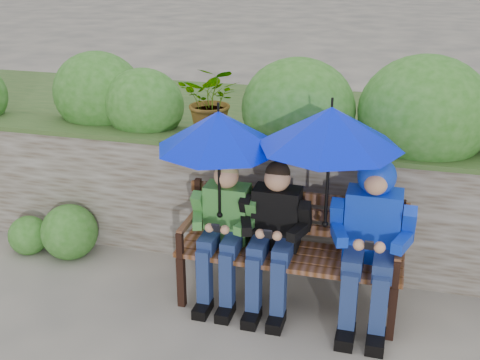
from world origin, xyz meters
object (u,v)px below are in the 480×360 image
(boy_left, at_px, (224,225))
(boy_right, at_px, (371,231))
(umbrella_left, at_px, (219,130))
(boy_middle, at_px, (274,230))
(umbrella_right, at_px, (331,127))
(park_bench, at_px, (291,243))

(boy_left, distance_m, boy_right, 1.05)
(umbrella_left, bearing_deg, boy_middle, -0.38)
(umbrella_left, distance_m, umbrella_right, 0.76)
(park_bench, relative_size, boy_middle, 1.47)
(boy_right, bearing_deg, boy_middle, -179.58)
(boy_left, distance_m, umbrella_right, 1.08)
(boy_right, xyz_separation_m, umbrella_right, (-0.32, 0.01, 0.71))
(boy_middle, relative_size, boy_right, 0.93)
(park_bench, bearing_deg, boy_left, -171.70)
(boy_left, bearing_deg, park_bench, 8.30)
(boy_middle, bearing_deg, boy_left, 179.58)
(boy_left, xyz_separation_m, umbrella_right, (0.73, 0.01, 0.80))
(boy_right, bearing_deg, umbrella_right, 178.47)
(boy_left, height_order, umbrella_right, umbrella_right)
(umbrella_left, relative_size, umbrella_right, 0.92)
(boy_left, relative_size, umbrella_right, 1.11)
(umbrella_left, bearing_deg, umbrella_right, 0.81)
(park_bench, distance_m, boy_middle, 0.18)
(umbrella_right, bearing_deg, boy_right, -1.53)
(boy_left, bearing_deg, umbrella_right, 0.84)
(boy_right, bearing_deg, park_bench, 173.06)
(boy_middle, relative_size, umbrella_left, 1.24)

